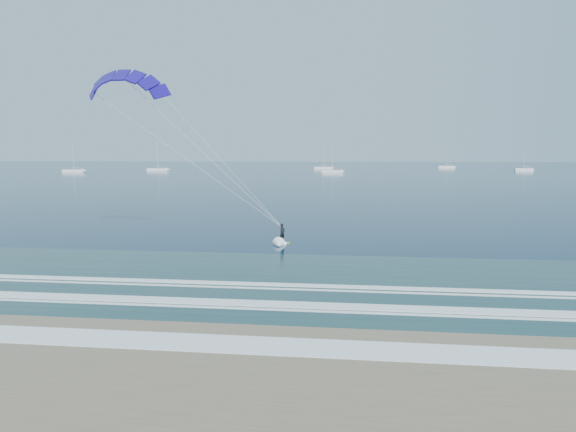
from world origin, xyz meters
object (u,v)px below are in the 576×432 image
Objects in this scene: sailboat_3 at (332,171)px; sailboat_4 at (446,167)px; sailboat_5 at (524,169)px; sailboat_0 at (74,171)px; sailboat_2 at (323,168)px; sailboat_1 at (158,169)px; kitesurfer_rig at (204,154)px.

sailboat_4 is at bearing 52.15° from sailboat_3.
sailboat_3 is 90.32m from sailboat_5.
sailboat_2 is (100.76, 53.86, -0.00)m from sailboat_0.
sailboat_0 is 1.01× the size of sailboat_2.
sailboat_3 reaches higher than sailboat_5.
sailboat_2 reaches higher than sailboat_5.
sailboat_1 is at bearing 35.48° from sailboat_0.
sailboat_1 reaches higher than sailboat_5.
sailboat_4 is at bearing 122.44° from sailboat_5.
kitesurfer_rig is 217.51m from sailboat_5.
sailboat_1 reaches higher than sailboat_0.
sailboat_3 is at bearing 2.97° from sailboat_0.
sailboat_3 is 94.27m from sailboat_4.
sailboat_3 is (6.04, -48.31, -0.00)m from sailboat_2.
sailboat_1 is (-73.25, 179.64, -7.17)m from kitesurfer_rig.
sailboat_1 reaches higher than sailboat_2.
sailboat_5 is at bearing -9.39° from sailboat_2.
sailboat_0 reaches higher than sailboat_3.
sailboat_0 is 114.25m from sailboat_2.
sailboat_5 is (88.99, 198.34, -7.19)m from kitesurfer_rig.
sailboat_4 is (57.85, 74.43, -0.00)m from sailboat_3.
kitesurfer_rig reaches higher than sailboat_0.
sailboat_4 is (62.94, 239.33, -7.18)m from kitesurfer_rig.
sailboat_2 is at bearing 24.91° from sailboat_1.
sailboat_3 is at bearing -10.66° from sailboat_1.
sailboat_0 is (-101.71, 159.36, -7.17)m from kitesurfer_rig.
sailboat_2 is (-0.95, 213.21, -7.18)m from kitesurfer_rig.
kitesurfer_rig is 165.14m from sailboat_3.
sailboat_4 is at bearing 23.67° from sailboat_1.
sailboat_5 is at bearing 21.73° from sailboat_3.
sailboat_5 is (89.94, -14.87, -0.01)m from sailboat_2.
sailboat_3 is 1.11× the size of sailboat_5.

